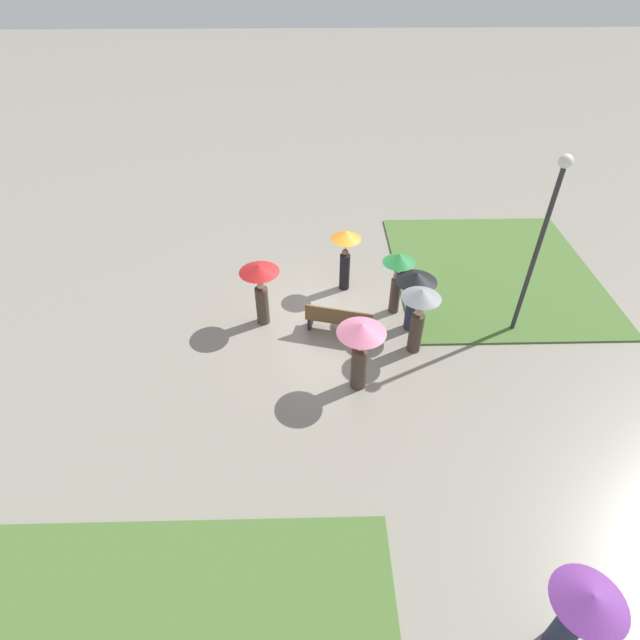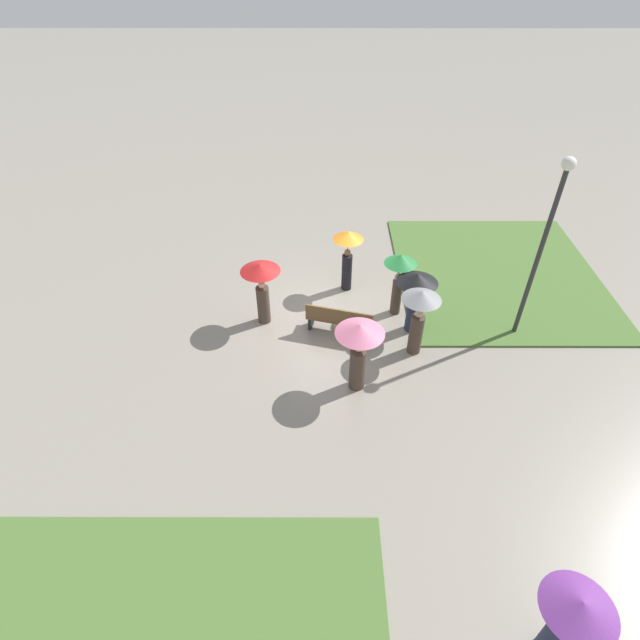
{
  "view_description": "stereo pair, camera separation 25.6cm",
  "coord_description": "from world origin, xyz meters",
  "px_view_note": "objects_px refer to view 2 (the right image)",
  "views": [
    {
      "loc": [
        0.58,
        11.42,
        9.17
      ],
      "look_at": [
        0.35,
        1.36,
        0.83
      ],
      "focal_mm": 28.0,
      "sensor_mm": 36.0,
      "label": 1
    },
    {
      "loc": [
        0.33,
        11.43,
        9.17
      ],
      "look_at": [
        0.35,
        1.36,
        0.83
      ],
      "focal_mm": 28.0,
      "sensor_mm": 36.0,
      "label": 2
    }
  ],
  "objects_px": {
    "crowd_person_black": "(416,289)",
    "lone_walker_mid_plaza": "(571,618)",
    "crowd_person_grey": "(419,311)",
    "crowd_person_orange": "(348,249)",
    "lamp_post": "(546,232)",
    "crowd_person_red": "(261,282)",
    "crowd_person_pink": "(359,344)",
    "crowd_person_green": "(399,271)",
    "park_bench": "(340,320)"
  },
  "relations": [
    {
      "from": "crowd_person_black",
      "to": "lone_walker_mid_plaza",
      "type": "height_order",
      "value": "crowd_person_black"
    },
    {
      "from": "crowd_person_grey",
      "to": "crowd_person_black",
      "type": "distance_m",
      "value": 0.9
    },
    {
      "from": "crowd_person_grey",
      "to": "crowd_person_black",
      "type": "height_order",
      "value": "crowd_person_grey"
    },
    {
      "from": "crowd_person_black",
      "to": "lone_walker_mid_plaza",
      "type": "distance_m",
      "value": 7.97
    },
    {
      "from": "crowd_person_orange",
      "to": "lone_walker_mid_plaza",
      "type": "distance_m",
      "value": 10.25
    },
    {
      "from": "lamp_post",
      "to": "crowd_person_red",
      "type": "distance_m",
      "value": 7.27
    },
    {
      "from": "crowd_person_pink",
      "to": "crowd_person_grey",
      "type": "bearing_deg",
      "value": -117.44
    },
    {
      "from": "crowd_person_green",
      "to": "lamp_post",
      "type": "bearing_deg",
      "value": -39.63
    },
    {
      "from": "crowd_person_red",
      "to": "crowd_person_grey",
      "type": "bearing_deg",
      "value": -45.55
    },
    {
      "from": "crowd_person_grey",
      "to": "lone_walker_mid_plaza",
      "type": "bearing_deg",
      "value": 134.94
    },
    {
      "from": "crowd_person_red",
      "to": "lamp_post",
      "type": "bearing_deg",
      "value": -32.48
    },
    {
      "from": "crowd_person_grey",
      "to": "lone_walker_mid_plaza",
      "type": "xyz_separation_m",
      "value": [
        -1.12,
        7.0,
        -0.07
      ]
    },
    {
      "from": "lamp_post",
      "to": "crowd_person_pink",
      "type": "xyz_separation_m",
      "value": [
        4.52,
        2.03,
        -1.78
      ]
    },
    {
      "from": "crowd_person_grey",
      "to": "crowd_person_red",
      "type": "bearing_deg",
      "value": 18.66
    },
    {
      "from": "crowd_person_grey",
      "to": "lone_walker_mid_plaza",
      "type": "height_order",
      "value": "crowd_person_grey"
    },
    {
      "from": "crowd_person_pink",
      "to": "lone_walker_mid_plaza",
      "type": "relative_size",
      "value": 1.07
    },
    {
      "from": "crowd_person_pink",
      "to": "crowd_person_red",
      "type": "bearing_deg",
      "value": -21.32
    },
    {
      "from": "lamp_post",
      "to": "crowd_person_grey",
      "type": "relative_size",
      "value": 2.55
    },
    {
      "from": "lamp_post",
      "to": "lone_walker_mid_plaza",
      "type": "xyz_separation_m",
      "value": [
        1.8,
        7.76,
        -1.88
      ]
    },
    {
      "from": "park_bench",
      "to": "crowd_person_grey",
      "type": "bearing_deg",
      "value": 174.45
    },
    {
      "from": "crowd_person_orange",
      "to": "crowd_person_pink",
      "type": "xyz_separation_m",
      "value": [
        -0.1,
        4.12,
        -0.03
      ]
    },
    {
      "from": "crowd_person_red",
      "to": "crowd_person_pink",
      "type": "xyz_separation_m",
      "value": [
        -2.5,
        2.53,
        0.04
      ]
    },
    {
      "from": "crowd_person_green",
      "to": "crowd_person_black",
      "type": "height_order",
      "value": "crowd_person_green"
    },
    {
      "from": "crowd_person_red",
      "to": "crowd_person_black",
      "type": "bearing_deg",
      "value": -33.4
    },
    {
      "from": "lamp_post",
      "to": "crowd_person_black",
      "type": "xyz_separation_m",
      "value": [
        2.88,
        -0.14,
        -1.78
      ]
    },
    {
      "from": "crowd_person_red",
      "to": "lone_walker_mid_plaza",
      "type": "xyz_separation_m",
      "value": [
        -5.22,
        8.26,
        -0.06
      ]
    },
    {
      "from": "crowd_person_red",
      "to": "crowd_person_grey",
      "type": "distance_m",
      "value": 4.28
    },
    {
      "from": "crowd_person_orange",
      "to": "lone_walker_mid_plaza",
      "type": "xyz_separation_m",
      "value": [
        -2.81,
        9.85,
        -0.13
      ]
    },
    {
      "from": "crowd_person_grey",
      "to": "crowd_person_black",
      "type": "relative_size",
      "value": 1.06
    },
    {
      "from": "lamp_post",
      "to": "lone_walker_mid_plaza",
      "type": "bearing_deg",
      "value": 76.93
    },
    {
      "from": "crowd_person_red",
      "to": "crowd_person_green",
      "type": "xyz_separation_m",
      "value": [
        -3.78,
        -0.4,
        0.08
      ]
    },
    {
      "from": "park_bench",
      "to": "lamp_post",
      "type": "height_order",
      "value": "lamp_post"
    },
    {
      "from": "crowd_person_orange",
      "to": "crowd_person_black",
      "type": "relative_size",
      "value": 1.08
    },
    {
      "from": "lamp_post",
      "to": "crowd_person_red",
      "type": "relative_size",
      "value": 2.62
    },
    {
      "from": "park_bench",
      "to": "crowd_person_black",
      "type": "relative_size",
      "value": 1.02
    },
    {
      "from": "lamp_post",
      "to": "crowd_person_orange",
      "type": "xyz_separation_m",
      "value": [
        4.62,
        -2.09,
        -1.75
      ]
    },
    {
      "from": "crowd_person_green",
      "to": "lone_walker_mid_plaza",
      "type": "relative_size",
      "value": 1.06
    },
    {
      "from": "lamp_post",
      "to": "crowd_person_green",
      "type": "bearing_deg",
      "value": -15.53
    },
    {
      "from": "crowd_person_black",
      "to": "park_bench",
      "type": "bearing_deg",
      "value": 47.06
    },
    {
      "from": "crowd_person_pink",
      "to": "crowd_person_grey",
      "type": "relative_size",
      "value": 1.0
    },
    {
      "from": "park_bench",
      "to": "crowd_person_green",
      "type": "relative_size",
      "value": 0.97
    },
    {
      "from": "lamp_post",
      "to": "crowd_person_red",
      "type": "bearing_deg",
      "value": -4.09
    },
    {
      "from": "crowd_person_grey",
      "to": "lone_walker_mid_plaza",
      "type": "distance_m",
      "value": 7.09
    },
    {
      "from": "crowd_person_green",
      "to": "crowd_person_grey",
      "type": "distance_m",
      "value": 1.69
    },
    {
      "from": "park_bench",
      "to": "crowd_person_green",
      "type": "bearing_deg",
      "value": -135.83
    },
    {
      "from": "lamp_post",
      "to": "crowd_person_black",
      "type": "distance_m",
      "value": 3.39
    },
    {
      "from": "crowd_person_red",
      "to": "crowd_person_orange",
      "type": "height_order",
      "value": "crowd_person_orange"
    },
    {
      "from": "crowd_person_red",
      "to": "crowd_person_black",
      "type": "height_order",
      "value": "crowd_person_red"
    },
    {
      "from": "crowd_person_black",
      "to": "crowd_person_green",
      "type": "bearing_deg",
      "value": -22.75
    },
    {
      "from": "crowd_person_orange",
      "to": "lone_walker_mid_plaza",
      "type": "bearing_deg",
      "value": -86.25
    }
  ]
}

